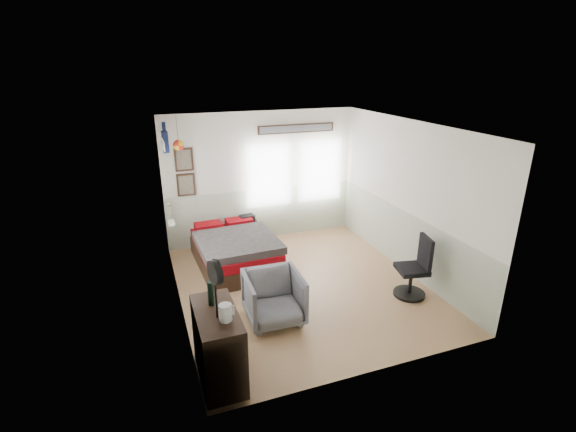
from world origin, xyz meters
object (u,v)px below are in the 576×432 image
object	(u,v)px
dresser	(218,345)
armchair	(274,298)
nightstand	(247,233)
task_chair	(415,272)
bed	(235,250)

from	to	relation	value
dresser	armchair	xyz separation A→B (m)	(0.99, 0.89, -0.08)
armchair	nightstand	distance (m)	2.86
armchair	dresser	bearing A→B (deg)	-135.84
nightstand	task_chair	distance (m)	3.57
dresser	armchair	bearing A→B (deg)	41.96
dresser	armchair	distance (m)	1.33
dresser	bed	bearing A→B (deg)	73.00
dresser	task_chair	size ratio (longest dim) A/B	0.97
bed	armchair	xyz separation A→B (m)	(0.12, -1.95, 0.08)
dresser	task_chair	distance (m)	3.44
dresser	armchair	world-z (taller)	dresser
nightstand	dresser	bearing A→B (deg)	-106.05
dresser	nightstand	distance (m)	3.96
armchair	nightstand	xyz separation A→B (m)	(0.35, 2.83, -0.14)
nightstand	bed	bearing A→B (deg)	-114.29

